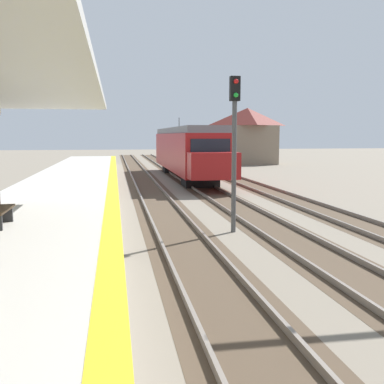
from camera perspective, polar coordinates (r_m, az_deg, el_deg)
The scene contains 7 objects.
station_platform at distance 13.62m, azimuth -19.59°, elevation -5.22°, with size 5.00×80.00×0.91m.
track_pair_nearest_platform at distance 17.53m, azimuth -2.92°, elevation -3.45°, with size 2.34×120.00×0.16m.
track_pair_middle at distance 18.24m, azimuth 7.76°, elevation -3.09°, with size 2.34×120.00×0.16m.
track_pair_far_side at distance 19.53m, azimuth 17.32°, elevation -2.67°, with size 2.34×120.00×0.16m.
approaching_train at distance 34.46m, azimuth -0.68°, elevation 5.33°, with size 2.93×19.60×4.76m.
rail_signal_post at distance 15.17m, azimuth 5.37°, elevation 6.83°, with size 0.32×0.34×5.20m.
distant_trackside_house at distance 52.63m, azimuth 6.99°, elevation 7.17°, with size 6.60×5.28×6.40m.
Camera 1 is at (-0.14, 2.89, 3.27)m, focal length 42.21 mm.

